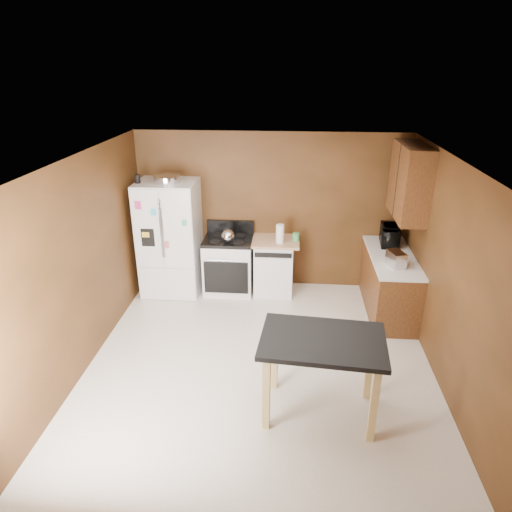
# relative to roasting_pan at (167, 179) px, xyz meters

# --- Properties ---
(floor) EXTENTS (4.50, 4.50, 0.00)m
(floor) POSITION_rel_roasting_pan_xyz_m (1.52, -1.85, -1.85)
(floor) COLOR silver
(floor) RESTS_ON ground
(ceiling) EXTENTS (4.50, 4.50, 0.00)m
(ceiling) POSITION_rel_roasting_pan_xyz_m (1.52, -1.85, 0.65)
(ceiling) COLOR white
(ceiling) RESTS_ON ground
(wall_back) EXTENTS (4.20, 0.00, 4.20)m
(wall_back) POSITION_rel_roasting_pan_xyz_m (1.52, 0.40, -0.60)
(wall_back) COLOR brown
(wall_back) RESTS_ON ground
(wall_front) EXTENTS (4.20, 0.00, 4.20)m
(wall_front) POSITION_rel_roasting_pan_xyz_m (1.52, -4.10, -0.60)
(wall_front) COLOR brown
(wall_front) RESTS_ON ground
(wall_left) EXTENTS (0.00, 4.50, 4.50)m
(wall_left) POSITION_rel_roasting_pan_xyz_m (-0.58, -1.85, -0.60)
(wall_left) COLOR brown
(wall_left) RESTS_ON ground
(wall_right) EXTENTS (0.00, 4.50, 4.50)m
(wall_right) POSITION_rel_roasting_pan_xyz_m (3.62, -1.85, -0.60)
(wall_right) COLOR brown
(wall_right) RESTS_ON ground
(roasting_pan) EXTENTS (0.40, 0.40, 0.10)m
(roasting_pan) POSITION_rel_roasting_pan_xyz_m (0.00, 0.00, 0.00)
(roasting_pan) COLOR silver
(roasting_pan) RESTS_ON refrigerator
(pen_cup) EXTENTS (0.08, 0.08, 0.12)m
(pen_cup) POSITION_rel_roasting_pan_xyz_m (-0.42, -0.09, 0.01)
(pen_cup) COLOR black
(pen_cup) RESTS_ON refrigerator
(kettle) EXTENTS (0.21, 0.21, 0.21)m
(kettle) POSITION_rel_roasting_pan_xyz_m (0.90, -0.09, -0.85)
(kettle) COLOR silver
(kettle) RESTS_ON gas_range
(paper_towel) EXTENTS (0.13, 0.13, 0.29)m
(paper_towel) POSITION_rel_roasting_pan_xyz_m (1.69, -0.01, -0.81)
(paper_towel) COLOR white
(paper_towel) RESTS_ON dishwasher
(green_canister) EXTENTS (0.13, 0.13, 0.12)m
(green_canister) POSITION_rel_roasting_pan_xyz_m (1.94, 0.11, -0.90)
(green_canister) COLOR #41AA5A
(green_canister) RESTS_ON dishwasher
(toaster) EXTENTS (0.25, 0.32, 0.21)m
(toaster) POSITION_rel_roasting_pan_xyz_m (3.28, -0.77, -0.85)
(toaster) COLOR silver
(toaster) RESTS_ON right_cabinets
(microwave) EXTENTS (0.37, 0.51, 0.27)m
(microwave) POSITION_rel_roasting_pan_xyz_m (3.34, 0.04, -0.82)
(microwave) COLOR black
(microwave) RESTS_ON right_cabinets
(refrigerator) EXTENTS (0.90, 0.80, 1.80)m
(refrigerator) POSITION_rel_roasting_pan_xyz_m (-0.03, 0.01, -0.95)
(refrigerator) COLOR white
(refrigerator) RESTS_ON ground
(gas_range) EXTENTS (0.76, 0.68, 1.10)m
(gas_range) POSITION_rel_roasting_pan_xyz_m (0.88, 0.08, -1.39)
(gas_range) COLOR white
(gas_range) RESTS_ON ground
(dishwasher) EXTENTS (0.78, 0.63, 0.89)m
(dishwasher) POSITION_rel_roasting_pan_xyz_m (1.60, 0.10, -1.40)
(dishwasher) COLOR white
(dishwasher) RESTS_ON ground
(right_cabinets) EXTENTS (0.63, 1.58, 2.45)m
(right_cabinets) POSITION_rel_roasting_pan_xyz_m (3.36, -0.37, -0.94)
(right_cabinets) COLOR brown
(right_cabinets) RESTS_ON ground
(island) EXTENTS (1.31, 0.93, 0.91)m
(island) POSITION_rel_roasting_pan_xyz_m (2.21, -2.64, -1.08)
(island) COLOR black
(island) RESTS_ON ground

